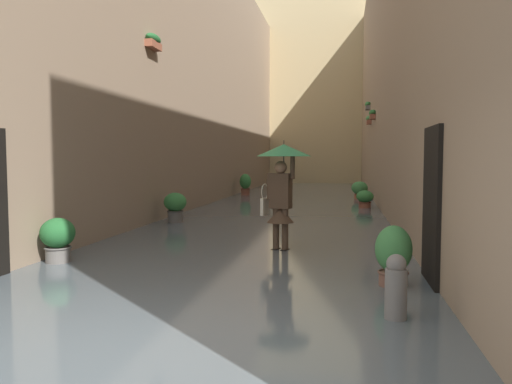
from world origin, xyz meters
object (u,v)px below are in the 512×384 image
(person_wading, at_px, (282,175))
(potted_plant_far_right, at_px, (245,184))
(potted_plant_mid_left, at_px, (393,256))
(potted_plant_mid_right, at_px, (175,206))
(potted_plant_near_right, at_px, (58,239))
(potted_plant_far_left, at_px, (365,199))
(mooring_bollard, at_px, (396,291))
(potted_plant_near_left, at_px, (360,190))

(person_wading, xyz_separation_m, potted_plant_far_right, (3.24, -13.11, -0.89))
(potted_plant_far_right, bearing_deg, person_wading, 103.88)
(person_wading, bearing_deg, potted_plant_mid_left, 126.97)
(person_wading, bearing_deg, potted_plant_mid_right, -46.60)
(potted_plant_far_right, height_order, potted_plant_near_right, potted_plant_far_right)
(person_wading, xyz_separation_m, potted_plant_near_right, (3.44, 1.72, -1.01))
(potted_plant_far_right, distance_m, potted_plant_near_right, 14.84)
(person_wading, distance_m, potted_plant_mid_left, 3.09)
(potted_plant_far_left, height_order, potted_plant_near_right, potted_plant_near_right)
(potted_plant_far_left, distance_m, mooring_bollard, 11.85)
(potted_plant_mid_left, distance_m, mooring_bollard, 1.41)
(potted_plant_far_right, bearing_deg, potted_plant_near_right, 89.24)
(person_wading, distance_m, mooring_bollard, 4.23)
(potted_plant_mid_right, height_order, potted_plant_mid_left, potted_plant_mid_left)
(potted_plant_mid_left, bearing_deg, mooring_bollard, 85.53)
(person_wading, distance_m, potted_plant_near_left, 12.10)
(potted_plant_near_left, bearing_deg, mooring_bollard, 89.51)
(person_wading, relative_size, potted_plant_far_right, 1.99)
(potted_plant_mid_left, bearing_deg, potted_plant_near_left, -90.09)
(potted_plant_near_left, xyz_separation_m, mooring_bollard, (0.13, 15.67, -0.08))
(person_wading, xyz_separation_m, potted_plant_mid_right, (3.21, -3.40, -0.96))
(potted_plant_mid_right, bearing_deg, potted_plant_near_left, -120.35)
(potted_plant_mid_right, distance_m, potted_plant_near_left, 9.89)
(potted_plant_mid_right, relative_size, potted_plant_far_right, 0.83)
(potted_plant_far_left, bearing_deg, mooring_bollard, 89.11)
(potted_plant_near_right, xyz_separation_m, potted_plant_mid_left, (-5.20, 0.62, 0.02))
(potted_plant_mid_right, xyz_separation_m, potted_plant_near_left, (-5.00, -8.53, -0.04))
(mooring_bollard, bearing_deg, person_wading, -66.20)
(potted_plant_far_left, distance_m, potted_plant_near_right, 11.15)
(person_wading, height_order, potted_plant_near_left, person_wading)
(potted_plant_near_right, xyz_separation_m, potted_plant_near_left, (-5.22, -13.65, 0.00))
(potted_plant_far_right, xyz_separation_m, potted_plant_mid_left, (-5.00, 15.45, -0.10))
(potted_plant_mid_left, bearing_deg, person_wading, -53.03)
(person_wading, relative_size, potted_plant_mid_right, 2.40)
(potted_plant_near_right, relative_size, potted_plant_near_left, 1.01)
(potted_plant_far_left, xyz_separation_m, potted_plant_near_left, (0.05, -3.82, 0.07))
(potted_plant_near_right, height_order, mooring_bollard, potted_plant_near_right)
(potted_plant_mid_right, bearing_deg, person_wading, 133.40)
(person_wading, bearing_deg, potted_plant_far_left, -102.75)
(person_wading, bearing_deg, potted_plant_far_right, -76.12)
(person_wading, relative_size, mooring_bollard, 2.70)
(potted_plant_far_right, height_order, potted_plant_mid_left, potted_plant_far_right)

